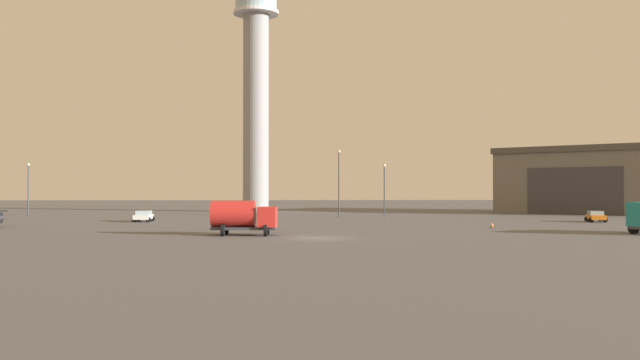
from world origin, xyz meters
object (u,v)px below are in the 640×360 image
Objects in this scene: car_white at (143,216)px; light_post_north at (339,178)px; truck_fuel_tanker_red at (243,216)px; car_orange at (596,216)px; light_post_west at (28,184)px; control_tower at (256,82)px; light_post_east at (384,185)px; traffic_cone_near_left at (492,225)px.

light_post_north is at bearing 117.31° from car_white.
car_orange is (41.81, 22.95, -0.93)m from truck_fuel_tanker_red.
light_post_west is (-35.77, 45.44, 3.15)m from truck_fuel_tanker_red.
control_tower is at bearing -119.59° from car_orange.
control_tower is 4.56× the size of light_post_north.
light_post_west is at bearing 172.11° from light_post_east.
car_orange is (44.12, -41.03, -22.71)m from control_tower.
traffic_cone_near_left is at bearing -29.31° from light_post_west.
traffic_cone_near_left is at bearing 26.62° from truck_fuel_tanker_red.
car_orange reaches higher than traffic_cone_near_left.
car_orange and car_white have the same top height.
car_white is 29.46m from light_post_west.
truck_fuel_tanker_red is (2.31, -63.99, -21.78)m from control_tower.
car_orange is 0.56× the size of light_post_west.
car_white is at bearing 159.61° from traffic_cone_near_left.
control_tower is 45.98m from car_white.
light_post_west is 53.87m from light_post_east.
control_tower is 64.39m from car_orange.
control_tower is at bearing 29.01° from light_post_west.
car_orange is 0.58× the size of light_post_east.
light_post_east is at bearing -108.59° from car_orange.
traffic_cone_near_left is (61.16, -34.34, -4.52)m from light_post_west.
control_tower reaches higher than light_post_east.
truck_fuel_tanker_red is at bearing -51.79° from light_post_west.
traffic_cone_near_left is (25.40, 11.10, -1.37)m from truck_fuel_tanker_red.
light_post_north is (25.30, 13.71, 5.01)m from car_white.
light_post_north is (13.43, -24.47, -17.70)m from control_tower.
control_tower is at bearing 161.59° from car_white.
light_post_north is at bearing 77.30° from truck_fuel_tanker_red.
traffic_cone_near_left is at bearing 68.47° from car_white.
traffic_cone_near_left is at bearing -63.33° from light_post_north.
light_post_west is 70.29m from traffic_cone_near_left.
truck_fuel_tanker_red is 42.02m from light_post_east.
control_tower is 33.05m from light_post_north.
car_orange is 1.08× the size of car_white.
traffic_cone_near_left is (39.58, -14.71, -0.44)m from car_white.
truck_fuel_tanker_red reaches higher than car_orange.
light_post_east is at bearing -52.50° from control_tower.
control_tower is 64.04m from traffic_cone_near_left.
light_post_east is (19.91, -25.94, -18.80)m from control_tower.
car_white is 29.21m from light_post_north.
light_post_east is (31.77, 12.24, 3.91)m from car_white.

